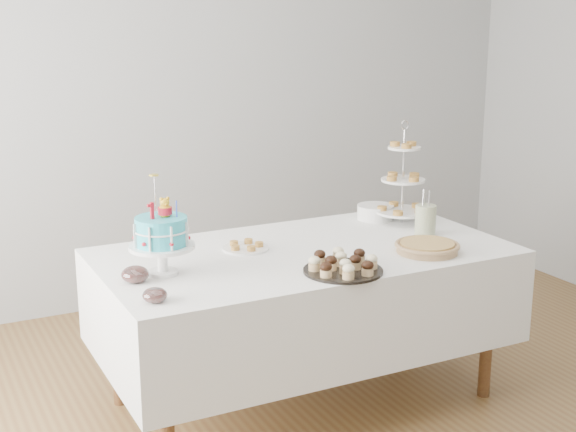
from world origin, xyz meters
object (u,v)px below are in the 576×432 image
cupcake_tray (343,263)px  plate_stack (375,212)px  jam_bowl_a (155,295)px  jam_bowl_b (135,275)px  table (304,296)px  birthday_cake (162,248)px  utensil_pitcher (426,219)px  pastry_plate (246,246)px  pie (427,247)px  tiered_stand (403,180)px

cupcake_tray → plate_stack: (0.62, 0.70, -0.00)m
jam_bowl_a → jam_bowl_b: jam_bowl_b is taller
cupcake_tray → jam_bowl_a: 0.84m
table → cupcake_tray: 0.45m
birthday_cake → jam_bowl_a: 0.35m
utensil_pitcher → pastry_plate: bearing=177.6°
birthday_cake → jam_bowl_b: (-0.13, -0.04, -0.08)m
pie → tiered_stand: (0.21, 0.50, 0.20)m
pie → jam_bowl_b: 1.35m
birthday_cake → pie: size_ratio=1.42×
cupcake_tray → jam_bowl_a: size_ratio=3.55×
pie → pastry_plate: bearing=149.9°
pie → jam_bowl_b: bearing=171.2°
plate_stack → cupcake_tray: bearing=-131.5°
pie → birthday_cake: bearing=168.2°
tiered_stand → pastry_plate: 0.97m
pastry_plate → jam_bowl_a: jam_bowl_a is taller
tiered_stand → jam_bowl_a: 1.65m
birthday_cake → utensil_pitcher: 1.37m
tiered_stand → utensil_pitcher: (-0.04, -0.26, -0.14)m
plate_stack → utensil_pitcher: bearing=-82.8°
table → jam_bowl_b: jam_bowl_b is taller
birthday_cake → utensil_pitcher: (1.37, -0.00, -0.03)m
birthday_cake → tiered_stand: bearing=7.4°
table → plate_stack: plate_stack is taller
jam_bowl_b → utensil_pitcher: utensil_pitcher is taller
cupcake_tray → utensil_pitcher: (0.67, 0.32, 0.04)m
jam_bowl_a → plate_stack: bearing=25.3°
jam_bowl_a → jam_bowl_b: (-0.00, 0.26, 0.01)m
jam_bowl_a → utensil_pitcher: 1.54m
table → jam_bowl_a: jam_bowl_a is taller
tiered_stand → plate_stack: (-0.08, 0.13, -0.19)m
tiered_stand → plate_stack: size_ratio=2.78×
pastry_plate → jam_bowl_b: (-0.60, -0.22, 0.02)m
pastry_plate → utensil_pitcher: (0.91, -0.18, 0.07)m
table → cupcake_tray: (-0.00, -0.36, 0.27)m
table → tiered_stand: (0.70, 0.21, 0.46)m
cupcake_tray → table: bearing=89.4°
jam_bowl_b → pie: bearing=-8.8°
table → jam_bowl_a: 0.94m
cupcake_tray → jam_bowl_a: (-0.84, 0.01, -0.01)m
cupcake_tray → pastry_plate: cupcake_tray is taller
table → pastry_plate: (-0.24, 0.14, 0.24)m
birthday_cake → plate_stack: (1.32, 0.38, -0.08)m
pastry_plate → cupcake_tray: bearing=-64.5°
pie → pastry_plate: 0.85m
birthday_cake → pastry_plate: (0.46, 0.18, -0.10)m
tiered_stand → pastry_plate: tiered_stand is taller
jam_bowl_a → pie: bearing=2.5°
birthday_cake → plate_stack: 1.38m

